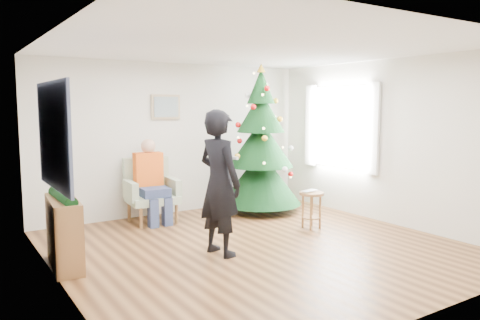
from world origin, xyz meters
TOP-DOWN VIEW (x-y plane):
  - floor at (0.00, 0.00)m, footprint 5.00×5.00m
  - ceiling at (0.00, 0.00)m, footprint 5.00×5.00m
  - wall_back at (0.00, 2.50)m, footprint 5.00×0.00m
  - wall_front at (0.00, -2.50)m, footprint 5.00×0.00m
  - wall_left at (-2.50, 0.00)m, footprint 0.00×5.00m
  - wall_right at (2.50, 0.00)m, footprint 0.00×5.00m
  - window_panel at (2.47, 1.00)m, footprint 0.04×1.30m
  - curtains at (2.44, 1.00)m, footprint 0.05×1.75m
  - christmas_tree at (1.28, 1.75)m, footprint 1.44×1.44m
  - stool at (1.23, 0.34)m, footprint 0.37×0.37m
  - laptop at (1.23, 0.34)m, footprint 0.34×0.26m
  - armchair at (-0.66, 2.07)m, footprint 0.85×0.78m
  - seated_person at (-0.67, 2.01)m, footprint 0.46×0.66m
  - standing_man at (-0.58, 0.02)m, footprint 0.56×0.74m
  - game_controller at (-0.39, -0.01)m, footprint 0.06×0.13m
  - console at (-2.33, 0.62)m, footprint 0.39×1.02m
  - garland at (-2.33, 0.62)m, footprint 0.14×0.90m
  - tapestry at (-2.46, 0.30)m, footprint 0.03×1.50m
  - framed_picture at (-0.20, 2.46)m, footprint 0.52×0.05m

SIDE VIEW (x-z plane):
  - floor at x=0.00m, z-range 0.00..0.00m
  - stool at x=1.23m, z-range 0.01..0.57m
  - armchair at x=-0.66m, z-range -0.13..0.89m
  - console at x=-2.33m, z-range 0.00..0.80m
  - laptop at x=1.23m, z-range 0.56..0.58m
  - seated_person at x=-0.67m, z-range 0.02..1.36m
  - garland at x=-2.33m, z-range 0.75..0.89m
  - standing_man at x=-0.58m, z-range 0.00..1.82m
  - christmas_tree at x=1.28m, z-range -0.13..2.47m
  - game_controller at x=-0.39m, z-range 1.20..1.23m
  - wall_back at x=0.00m, z-range -1.20..3.80m
  - wall_front at x=0.00m, z-range -1.20..3.80m
  - wall_left at x=-2.50m, z-range -1.20..3.80m
  - wall_right at x=2.50m, z-range -1.20..3.80m
  - window_panel at x=2.47m, z-range 0.80..2.20m
  - curtains at x=2.44m, z-range 0.75..2.25m
  - tapestry at x=-2.46m, z-range 0.98..2.12m
  - framed_picture at x=-0.20m, z-range 1.64..2.06m
  - ceiling at x=0.00m, z-range 2.60..2.60m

